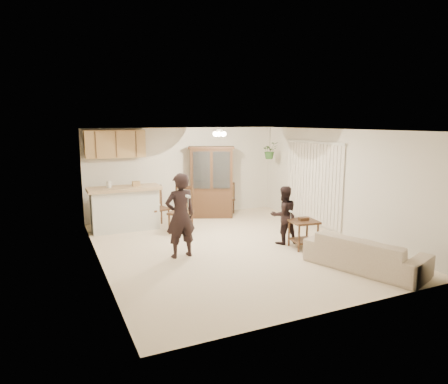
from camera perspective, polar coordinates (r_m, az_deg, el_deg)
name	(u,v)px	position (r m, az deg, el deg)	size (l,w,h in m)	color
floor	(233,247)	(8.69, 1.34, -7.86)	(6.50, 6.50, 0.00)	beige
ceiling	(234,130)	(8.27, 1.42, 8.85)	(5.50, 6.50, 0.02)	silver
wall_back	(184,172)	(11.37, -5.75, 2.83)	(5.50, 0.02, 2.50)	silver
wall_front	(336,227)	(5.71, 15.74, -4.81)	(5.50, 0.02, 2.50)	silver
wall_left	(98,201)	(7.63, -17.57, -1.18)	(0.02, 6.50, 2.50)	silver
wall_right	(337,182)	(9.89, 15.90, 1.40)	(0.02, 6.50, 2.50)	silver
breakfast_bar	(125,210)	(10.19, -13.95, -2.56)	(1.60, 0.55, 1.00)	silver
bar_top	(124,188)	(10.08, -14.08, 0.50)	(1.75, 0.70, 0.08)	tan
upper_cabinets	(115,144)	(10.67, -15.30, 6.63)	(1.50, 0.34, 0.70)	#9A7143
vertical_blinds	(313,183)	(10.58, 12.56, 1.27)	(0.06, 2.30, 2.10)	silver
ceiling_fixture	(219,133)	(9.45, -0.68, 8.40)	(0.36, 0.36, 0.20)	#F9E2BA
hanging_plant	(270,151)	(11.51, 6.56, 5.90)	(0.43, 0.37, 0.48)	#274E1F
plant_cord	(270,139)	(11.49, 6.59, 7.52)	(0.01, 0.01, 0.65)	#29251E
sofa	(365,250)	(7.79, 19.53, -7.79)	(1.87, 0.73, 0.73)	beige
adult	(180,213)	(7.90, -6.26, -2.99)	(0.66, 0.43, 1.80)	black
child	(284,214)	(8.87, 8.52, -3.08)	(0.66, 0.51, 1.35)	black
china_hutch	(212,183)	(11.17, -1.80, 1.36)	(1.35, 0.93, 1.99)	#3B2015
side_table	(303,234)	(8.71, 11.23, -5.85)	(0.61, 0.61, 0.67)	#3B2015
chair_bar	(159,215)	(10.40, -9.33, -3.29)	(0.56, 0.56, 1.05)	#3B2015
chair_hutch_left	(181,220)	(9.73, -6.19, -3.99)	(0.71, 0.71, 1.13)	#3B2015
chair_hutch_right	(226,205)	(11.66, 0.22, -1.86)	(0.56, 0.56, 0.93)	#3B2015
controller_adult	(188,196)	(7.46, -5.16, -0.63)	(0.05, 0.15, 0.05)	white
controller_child	(291,211)	(8.59, 9.55, -2.75)	(0.03, 0.11, 0.03)	white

